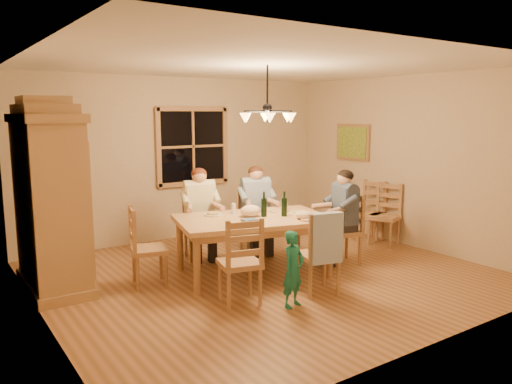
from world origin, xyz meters
TOP-DOWN VIEW (x-y plane):
  - floor at (0.00, 0.00)m, footprint 5.50×5.50m
  - ceiling at (0.00, 0.00)m, footprint 5.50×5.00m
  - wall_back at (0.00, 2.50)m, footprint 5.50×0.02m
  - wall_left at (-2.75, 0.00)m, footprint 0.02×5.00m
  - wall_right at (2.75, 0.00)m, footprint 0.02×5.00m
  - window at (0.20, 2.47)m, footprint 1.30×0.06m
  - painting at (2.71, 1.20)m, footprint 0.06×0.78m
  - chandelier at (-0.00, 0.00)m, footprint 0.77×0.68m
  - armoire at (-2.42, 1.03)m, footprint 0.66×1.40m
  - dining_table at (-0.12, 0.14)m, footprint 2.18×1.63m
  - chair_far_left at (-0.37, 1.16)m, footprint 0.53×0.51m
  - chair_far_right at (0.47, 0.94)m, footprint 0.53×0.51m
  - chair_near_left at (-0.82, -0.63)m, footprint 0.53×0.51m
  - chair_near_right at (0.13, -0.87)m, footprint 0.53×0.51m
  - chair_end_left at (-1.43, 0.47)m, footprint 0.51×0.53m
  - chair_end_right at (1.19, -0.18)m, footprint 0.51×0.53m
  - adult_woman at (-0.37, 1.16)m, footprint 0.47×0.50m
  - adult_plaid_man at (0.47, 0.94)m, footprint 0.47×0.50m
  - adult_slate_man at (1.19, -0.18)m, footprint 0.50×0.47m
  - towel at (0.08, -1.05)m, footprint 0.39×0.19m
  - wine_bottle_a at (0.03, 0.11)m, footprint 0.08×0.08m
  - wine_bottle_b at (0.26, -0.03)m, footprint 0.08×0.08m
  - plate_woman at (-0.48, 0.55)m, footprint 0.26×0.26m
  - plate_plaid at (0.24, 0.34)m, footprint 0.26×0.26m
  - plate_slate at (0.52, -0.01)m, footprint 0.26×0.26m
  - wine_glass_a at (-0.21, 0.49)m, footprint 0.06×0.06m
  - wine_glass_b at (0.45, 0.19)m, footprint 0.06×0.06m
  - cap at (0.36, -0.31)m, footprint 0.20×0.20m
  - napkin at (-0.29, -0.04)m, footprint 0.21×0.18m
  - cloth_bundle at (-0.12, 0.21)m, footprint 0.28×0.22m
  - child at (-0.40, -1.06)m, footprint 0.35×0.28m
  - chair_spare_front at (2.45, 0.19)m, footprint 0.55×0.56m
  - chair_spare_back at (2.45, 0.52)m, footprint 0.52×0.54m

SIDE VIEW (x-z plane):
  - floor at x=0.00m, z-range 0.00..0.00m
  - chair_far_left at x=-0.37m, z-range -0.19..0.80m
  - chair_far_right at x=0.47m, z-range -0.19..0.80m
  - chair_near_left at x=-0.82m, z-range -0.19..0.80m
  - chair_near_right at x=0.13m, z-range -0.19..0.80m
  - chair_end_left at x=-1.43m, z-range -0.19..0.80m
  - chair_end_right at x=1.19m, z-range -0.19..0.80m
  - chair_spare_front at x=2.45m, z-range -0.19..0.80m
  - chair_spare_back at x=2.45m, z-range -0.19..0.80m
  - child at x=-0.40m, z-range 0.00..0.85m
  - dining_table at x=-0.12m, z-range 0.28..1.04m
  - towel at x=0.08m, z-range 0.41..0.99m
  - plate_woman at x=-0.48m, z-range 0.76..0.78m
  - plate_plaid at x=0.24m, z-range 0.76..0.78m
  - plate_slate at x=0.52m, z-range 0.76..0.78m
  - napkin at x=-0.29m, z-range 0.76..0.79m
  - cap at x=0.36m, z-range 0.76..0.87m
  - wine_glass_a at x=-0.21m, z-range 0.76..0.90m
  - wine_glass_b at x=0.45m, z-range 0.76..0.90m
  - cloth_bundle at x=-0.12m, z-range 0.76..0.91m
  - adult_woman at x=-0.37m, z-range 0.40..1.28m
  - adult_plaid_man at x=0.47m, z-range 0.40..1.28m
  - adult_slate_man at x=1.19m, z-range 0.40..1.28m
  - wine_bottle_a at x=0.03m, z-range 0.76..1.09m
  - wine_bottle_b at x=0.26m, z-range 0.76..1.09m
  - armoire at x=-2.42m, z-range -0.09..2.21m
  - wall_back at x=0.00m, z-range 0.00..2.70m
  - wall_left at x=-2.75m, z-range 0.00..2.70m
  - wall_right at x=2.75m, z-range 0.00..2.70m
  - window at x=0.20m, z-range 0.90..2.20m
  - painting at x=2.71m, z-range 1.28..1.92m
  - chandelier at x=0.00m, z-range 1.72..2.43m
  - ceiling at x=0.00m, z-range 2.69..2.71m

